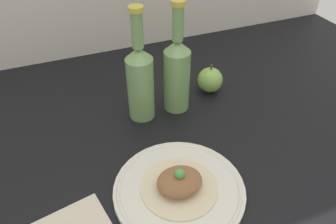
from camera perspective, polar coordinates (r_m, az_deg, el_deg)
ground_plane at (r=85.73cm, az=1.56°, el=-5.37°), size 180.00×110.00×4.00cm
plate at (r=71.87cm, az=1.96°, el=-13.34°), size 28.16×28.16×1.77cm
plated_food at (r=70.16cm, az=2.00°, el=-12.23°), size 16.52×16.52×5.58cm
cider_bottle_left at (r=84.75cm, az=-4.87°, el=5.63°), size 7.09×7.09×30.80cm
cider_bottle_right at (r=87.68cm, az=1.56°, el=7.00°), size 7.09×7.09×30.80cm
apple at (r=99.46cm, az=7.33°, el=5.57°), size 7.56×7.56×9.01cm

